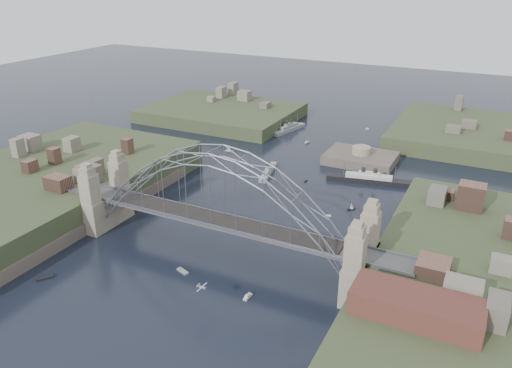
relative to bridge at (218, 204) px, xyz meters
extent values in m
plane|color=black|center=(0.00, 0.00, -12.32)|extent=(500.00, 500.00, 0.00)
cube|color=#49494B|center=(0.00, 0.00, -4.32)|extent=(84.00, 6.00, 0.70)
cube|color=slate|center=(0.00, -3.00, -3.77)|extent=(84.00, 0.25, 0.50)
cube|color=slate|center=(0.00, 3.00, -3.77)|extent=(84.00, 0.25, 0.50)
cube|color=black|center=(0.00, 0.00, -3.77)|extent=(55.20, 5.20, 0.35)
cube|color=gray|center=(-31.50, -5.00, -3.47)|extent=(3.40, 3.40, 17.70)
cube|color=gray|center=(-31.50, 5.00, -3.47)|extent=(3.40, 3.40, 17.70)
cube|color=gray|center=(31.50, -5.00, -3.47)|extent=(3.40, 3.40, 17.70)
cube|color=gray|center=(31.50, 5.00, -3.47)|extent=(3.40, 3.40, 17.70)
cube|color=gray|center=(-31.50, 0.00, -8.32)|extent=(4.08, 13.80, 8.00)
cube|color=gray|center=(31.50, 0.00, -8.32)|extent=(4.08, 13.80, 8.00)
cube|color=#364126|center=(-58.00, 0.00, -10.32)|extent=(50.00, 90.00, 12.00)
cube|color=#524840|center=(-35.50, 0.00, -11.32)|extent=(6.00, 70.00, 4.00)
cube|color=#364126|center=(58.00, 0.00, -10.32)|extent=(50.00, 90.00, 12.00)
cube|color=#524840|center=(35.50, 0.00, -11.32)|extent=(6.00, 70.00, 4.00)
cube|color=#364126|center=(-55.00, 95.00, -11.82)|extent=(60.00, 45.00, 9.00)
cube|color=#364126|center=(50.00, 110.00, -11.57)|extent=(70.00, 55.00, 9.50)
cube|color=#524840|center=(12.00, 70.00, -12.82)|extent=(22.00, 16.00, 7.00)
cylinder|color=gray|center=(12.00, 70.00, -8.12)|extent=(6.00, 6.00, 2.40)
cube|color=#592D26|center=(44.00, -14.00, -2.32)|extent=(20.00, 8.00, 4.00)
cube|color=#91969A|center=(-10.77, 47.84, -11.98)|extent=(5.23, 15.79, 1.39)
cube|color=#91969A|center=(-10.77, 47.84, -10.93)|extent=(3.28, 8.77, 1.05)
cube|color=#91969A|center=(-10.77, 47.84, -10.14)|extent=(1.92, 4.07, 0.70)
cylinder|color=black|center=(-10.55, 46.77, -9.53)|extent=(0.75, 0.75, 1.39)
cylinder|color=black|center=(-10.99, 48.92, -9.53)|extent=(0.75, 0.75, 1.39)
cylinder|color=slate|center=(-9.82, 43.23, -9.71)|extent=(0.14, 0.14, 3.49)
cylinder|color=slate|center=(-11.72, 52.45, -9.71)|extent=(0.14, 0.14, 3.49)
cube|color=#91969A|center=(-22.45, 91.18, -11.87)|extent=(6.72, 18.14, 1.81)
cube|color=#91969A|center=(-22.45, 91.18, -10.52)|extent=(4.18, 10.09, 1.35)
cube|color=#91969A|center=(-22.45, 91.18, -9.50)|extent=(2.40, 4.71, 0.90)
cylinder|color=black|center=(-22.76, 89.95, -8.71)|extent=(0.89, 0.89, 1.81)
cylinder|color=black|center=(-22.15, 92.41, -8.71)|extent=(0.89, 0.89, 1.81)
cylinder|color=slate|center=(-23.75, 85.92, -8.94)|extent=(0.18, 0.18, 4.52)
cylinder|color=slate|center=(-21.16, 96.45, -8.94)|extent=(0.18, 0.18, 4.52)
cube|color=black|center=(18.69, 55.02, -11.88)|extent=(24.77, 8.07, 1.79)
cube|color=silver|center=(18.69, 55.02, -10.54)|extent=(13.75, 5.10, 1.34)
cube|color=silver|center=(18.69, 55.02, -9.53)|extent=(6.39, 3.00, 0.89)
cylinder|color=black|center=(17.01, 54.69, -8.75)|extent=(1.21, 1.21, 1.79)
cylinder|color=black|center=(20.38, 55.36, -8.75)|extent=(1.21, 1.21, 1.79)
cylinder|color=slate|center=(11.46, 53.59, -8.97)|extent=(0.18, 0.18, 4.47)
cylinder|color=slate|center=(25.93, 56.46, -8.97)|extent=(0.18, 0.18, 4.47)
cube|color=#B2B4BA|center=(7.45, -18.73, -7.25)|extent=(1.59, 0.32, 0.28)
cube|color=#B2B4BA|center=(7.45, -18.73, -7.20)|extent=(0.33, 3.17, 0.06)
cube|color=#B2B4BA|center=(6.66, -18.71, -7.10)|extent=(0.17, 0.99, 0.35)
cube|color=silver|center=(-14.26, 15.04, -12.17)|extent=(1.78, 2.22, 0.45)
cube|color=silver|center=(15.34, 28.29, -12.17)|extent=(1.77, 1.24, 0.45)
cube|color=silver|center=(-3.22, -9.72, -12.17)|extent=(3.13, 1.91, 0.45)
cube|color=silver|center=(19.57, 34.85, -12.17)|extent=(2.05, 2.15, 0.45)
cylinder|color=slate|center=(19.57, 34.85, -11.12)|extent=(0.08, 0.08, 2.20)
cone|color=silver|center=(19.57, 34.85, -11.12)|extent=(1.57, 1.59, 1.92)
cube|color=silver|center=(-31.53, 60.03, -12.17)|extent=(3.11, 1.12, 0.45)
cylinder|color=slate|center=(-31.53, 60.03, -11.12)|extent=(0.08, 0.08, 2.20)
cone|color=silver|center=(-31.53, 60.03, -11.12)|extent=(1.28, 1.04, 1.92)
cube|color=silver|center=(1.88, 47.25, -12.17)|extent=(0.60, 1.44, 0.45)
cube|color=silver|center=(-10.77, 80.91, -12.17)|extent=(1.63, 2.34, 0.45)
cube|color=silver|center=(-10.77, 80.91, -11.77)|extent=(1.15, 1.48, 0.40)
cylinder|color=black|center=(-10.77, 80.91, -11.32)|extent=(0.16, 0.16, 0.70)
cube|color=silver|center=(32.76, 11.86, -12.17)|extent=(1.97, 1.94, 0.45)
cylinder|color=slate|center=(32.76, 11.86, -11.12)|extent=(0.08, 0.08, 2.20)
cone|color=silver|center=(32.76, 11.86, -11.12)|extent=(1.59, 1.58, 1.92)
cube|color=silver|center=(-27.02, -24.45, -12.17)|extent=(2.81, 3.34, 0.45)
cube|color=silver|center=(4.30, 106.81, -12.17)|extent=(1.64, 0.60, 0.45)
cube|color=silver|center=(4.30, 106.81, -11.77)|extent=(0.99, 0.49, 0.40)
cylinder|color=black|center=(4.30, 106.81, -11.32)|extent=(0.16, 0.16, 0.70)
cube|color=silver|center=(-40.39, 28.52, -12.17)|extent=(2.32, 2.18, 0.45)
cube|color=silver|center=(13.10, -11.54, -12.17)|extent=(0.95, 2.44, 0.45)
cube|color=silver|center=(13.10, -11.54, -11.77)|extent=(0.77, 1.48, 0.40)
cylinder|color=black|center=(13.10, -11.54, -11.32)|extent=(0.16, 0.16, 0.70)
camera|label=1|loc=(50.71, -82.84, 46.15)|focal=35.39mm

